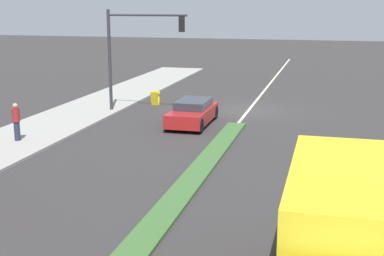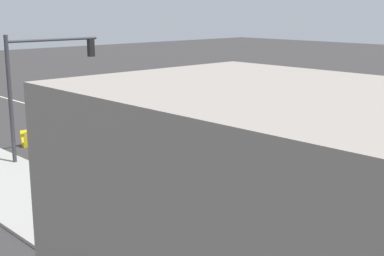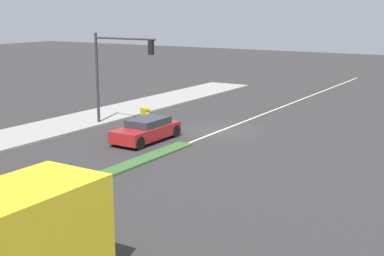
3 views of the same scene
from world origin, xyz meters
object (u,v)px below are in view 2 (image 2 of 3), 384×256
(traffic_signal_main, at_px, (39,75))
(warning_aframe_sign, at_px, (27,139))
(pedestrian, at_px, (81,191))
(hatchback_red, at_px, (139,139))

(traffic_signal_main, xyz_separation_m, warning_aframe_sign, (-0.39, -2.47, -3.47))
(warning_aframe_sign, bearing_deg, pedestrian, 73.14)
(traffic_signal_main, xyz_separation_m, hatchback_red, (-3.92, 2.11, -3.27))
(pedestrian, height_order, hatchback_red, pedestrian)
(pedestrian, bearing_deg, hatchback_red, -140.11)
(traffic_signal_main, relative_size, hatchback_red, 1.31)
(traffic_signal_main, relative_size, warning_aframe_sign, 6.69)
(traffic_signal_main, bearing_deg, pedestrian, 70.69)
(warning_aframe_sign, bearing_deg, traffic_signal_main, 81.05)
(traffic_signal_main, xyz_separation_m, pedestrian, (2.67, 7.62, -2.90))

